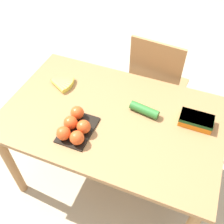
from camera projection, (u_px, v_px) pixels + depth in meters
name	position (u px, v px, depth m)	size (l,w,h in m)	color
ground_plane	(112.00, 175.00, 2.14)	(12.00, 12.00, 0.00)	#B7A88E
dining_table	(112.00, 126.00, 1.67)	(1.33, 0.84, 0.74)	#9E7044
chair	(156.00, 87.00, 2.13)	(0.46, 0.44, 0.97)	#A87547
banana_bunch	(61.00, 83.00, 1.77)	(0.16, 0.16, 0.04)	brown
tomato_pack	(75.00, 127.00, 1.48)	(0.17, 0.26, 0.09)	black
carrot_bag	(196.00, 120.00, 1.52)	(0.19, 0.11, 0.06)	orange
cucumber_near	(144.00, 110.00, 1.59)	(0.19, 0.08, 0.05)	#2D702D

